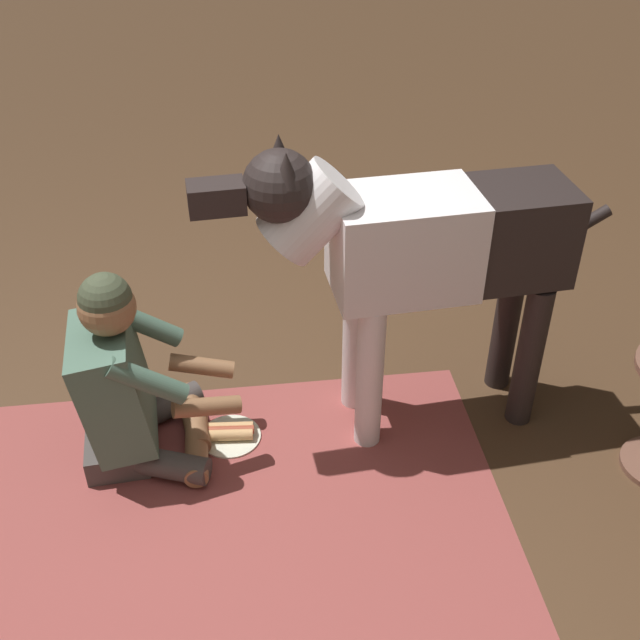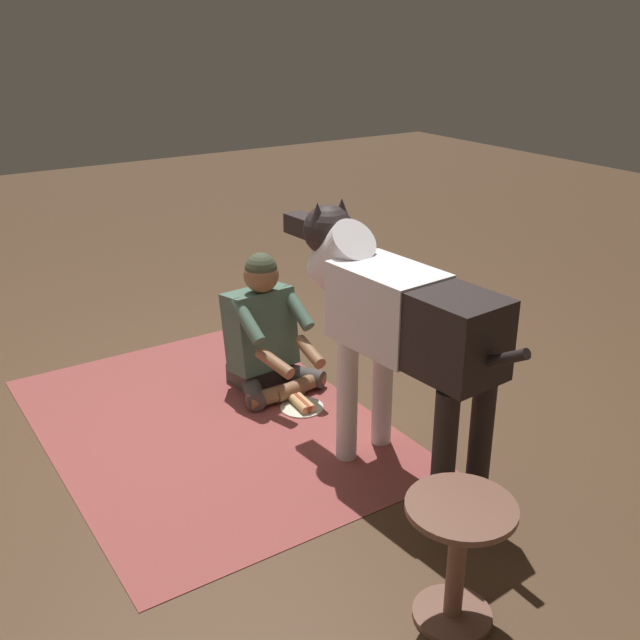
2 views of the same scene
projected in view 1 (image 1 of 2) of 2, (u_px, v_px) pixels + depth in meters
name	position (u px, v px, depth m)	size (l,w,h in m)	color
ground_plane	(187.00, 469.00, 3.14)	(15.90, 15.90, 0.00)	#4A321F
area_rug	(197.00, 544.00, 2.84)	(2.32, 1.70, 0.01)	brown
person_sitting_on_floor	(128.00, 385.00, 3.02)	(0.65, 0.58, 0.85)	#443D3B
large_dog	(420.00, 250.00, 2.93)	(1.59, 0.40, 1.29)	silver
hot_dog_on_plate	(230.00, 433.00, 3.27)	(0.25, 0.25, 0.06)	silver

